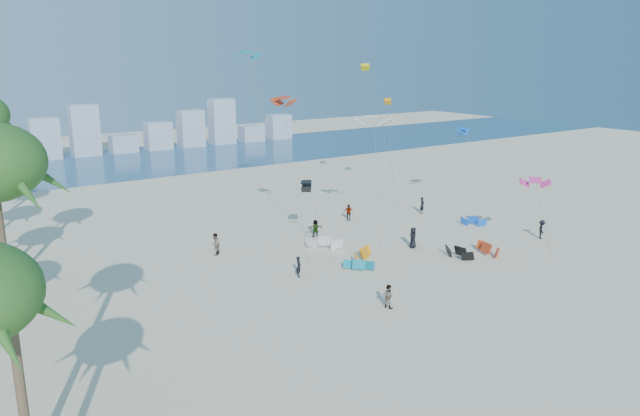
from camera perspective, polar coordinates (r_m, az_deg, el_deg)
ground at (r=35.56m, az=11.02°, el=-13.01°), size 220.00×220.00×0.00m
ocean at (r=97.88m, az=-20.56°, el=3.82°), size 220.00×220.00×0.00m
kitesurfer_near at (r=45.30m, az=-2.03°, el=-5.56°), size 0.62×0.69×1.59m
kitesurfer_mid at (r=40.19m, az=6.45°, el=-8.28°), size 0.82×0.93×1.60m
kitesurfers_far at (r=54.90m, az=5.21°, el=-1.98°), size 27.51×16.08×1.86m
grounded_kites at (r=51.44m, az=8.26°, el=-3.68°), size 19.65×12.22×1.00m
flying_kites at (r=57.89m, az=4.19°, el=9.12°), size 24.91×28.96×17.07m
distant_skyline at (r=106.83m, az=-22.68°, el=6.10°), size 85.00×3.00×8.40m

